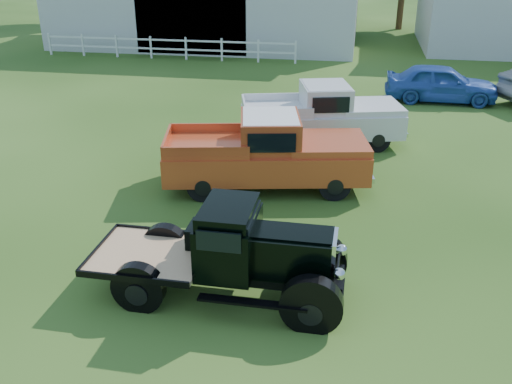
% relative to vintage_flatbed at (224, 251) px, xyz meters
% --- Properties ---
extents(ground, '(120.00, 120.00, 0.00)m').
position_rel_vintage_flatbed_xyz_m(ground, '(-0.04, 1.33, -0.96)').
color(ground, '#19390B').
extents(fence_rail, '(14.20, 0.16, 1.20)m').
position_rel_vintage_flatbed_xyz_m(fence_rail, '(-8.04, 21.33, -0.36)').
color(fence_rail, white).
rests_on(fence_rail, ground).
extents(vintage_flatbed, '(4.86, 1.97, 1.92)m').
position_rel_vintage_flatbed_xyz_m(vintage_flatbed, '(0.00, 0.00, 0.00)').
color(vintage_flatbed, black).
rests_on(vintage_flatbed, ground).
extents(red_pickup, '(5.92, 3.20, 2.05)m').
position_rel_vintage_flatbed_xyz_m(red_pickup, '(-0.05, 5.21, 0.06)').
color(red_pickup, '#BC4520').
rests_on(red_pickup, ground).
extents(white_pickup, '(5.67, 3.33, 1.95)m').
position_rel_vintage_flatbed_xyz_m(white_pickup, '(1.18, 8.94, 0.02)').
color(white_pickup, silver).
rests_on(white_pickup, ground).
extents(misc_car_blue, '(4.50, 1.87, 1.52)m').
position_rel_vintage_flatbed_xyz_m(misc_car_blue, '(5.65, 15.03, -0.20)').
color(misc_car_blue, '#2B53A9').
rests_on(misc_car_blue, ground).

